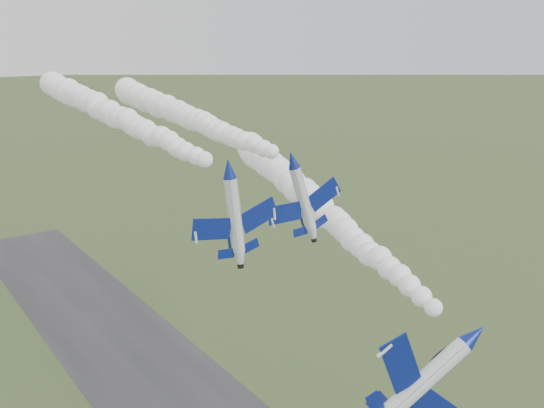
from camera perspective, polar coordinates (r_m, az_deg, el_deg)
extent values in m
cylinder|color=silver|center=(57.40, 18.51, -11.65)|extent=(4.77, 9.60, 2.32)
cone|color=navy|center=(53.52, 22.44, -14.13)|extent=(2.90, 2.98, 2.32)
cone|color=silver|center=(61.44, 15.26, -9.54)|extent=(2.78, 2.55, 2.32)
cylinder|color=black|center=(62.26, 14.68, -9.15)|extent=(1.31, 0.96, 1.18)
ellipsoid|color=black|center=(55.91, 20.48, -12.18)|extent=(2.36, 3.50, 1.55)
cube|color=navy|center=(55.75, 16.46, -9.34)|extent=(3.71, 3.41, 4.23)
cube|color=navy|center=(60.32, 19.15, -13.33)|extent=(3.71, 3.41, 4.23)
cube|color=navy|center=(59.56, 15.08, -8.82)|extent=(1.67, 1.55, 1.87)
cube|color=navy|center=(61.89, 16.50, -10.92)|extent=(1.67, 1.55, 1.87)
cube|color=navy|center=(60.82, 16.92, -9.06)|extent=(2.46, 2.27, 1.53)
cylinder|color=silver|center=(62.01, -4.08, 3.35)|extent=(2.00, 8.05, 1.57)
cone|color=navy|center=(57.72, -1.72, 2.47)|extent=(1.68, 2.17, 1.57)
cone|color=silver|center=(66.24, -6.07, 4.07)|extent=(1.66, 1.79, 1.57)
cylinder|color=black|center=(67.07, -6.43, 4.21)|extent=(0.83, 0.61, 0.80)
ellipsoid|color=black|center=(60.11, -3.22, 3.49)|extent=(1.20, 2.79, 1.05)
cube|color=navy|center=(61.53, -6.72, 2.75)|extent=(4.47, 2.51, 0.61)
cube|color=navy|center=(63.98, -2.16, 3.91)|extent=(4.47, 2.51, 0.61)
cube|color=navy|center=(64.87, -6.93, 3.66)|extent=(1.95, 1.15, 0.30)
cube|color=navy|center=(66.12, -4.57, 4.24)|extent=(1.95, 1.15, 0.30)
cube|color=navy|center=(64.99, -5.79, 4.97)|extent=(0.43, 1.54, 2.09)
cylinder|color=silver|center=(67.50, 1.94, 4.18)|extent=(2.72, 7.70, 1.68)
cone|color=navy|center=(63.47, 4.03, 3.43)|extent=(1.94, 2.19, 1.68)
cone|color=silver|center=(71.45, 0.14, 4.82)|extent=(1.89, 1.83, 1.68)
cylinder|color=black|center=(72.24, -0.19, 4.93)|extent=(0.92, 0.65, 0.85)
ellipsoid|color=black|center=(65.68, 2.65, 4.29)|extent=(1.47, 2.72, 1.12)
cube|color=navy|center=(67.13, -0.26, 3.33)|extent=(4.25, 2.69, 1.33)
cube|color=navy|center=(69.27, 3.55, 5.01)|extent=(4.25, 2.69, 1.33)
cube|color=navy|center=(70.21, -0.55, 4.28)|extent=(1.86, 1.22, 0.61)
cube|color=navy|center=(71.31, 1.43, 5.14)|extent=(1.86, 1.22, 0.61)
cube|color=navy|center=(70.21, 0.28, 5.55)|extent=(0.87, 1.52, 1.92)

